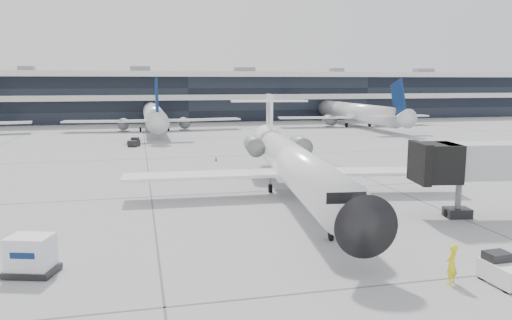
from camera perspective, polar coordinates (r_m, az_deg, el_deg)
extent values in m
plane|color=gray|center=(41.72, 2.00, -3.51)|extent=(220.00, 220.00, 0.00)
cube|color=black|center=(121.83, -8.25, 7.01)|extent=(170.00, 22.00, 10.00)
cylinder|color=white|center=(38.63, 4.57, -0.70)|extent=(6.04, 26.75, 2.99)
cone|color=black|center=(24.58, 11.31, -6.49)|extent=(3.33, 3.43, 2.99)
cone|color=white|center=(53.30, 1.44, 2.37)|extent=(3.23, 3.85, 2.84)
cube|color=white|center=(39.14, -6.17, -1.75)|extent=(12.30, 3.44, 0.24)
cube|color=white|center=(41.78, 13.99, -1.28)|extent=(12.51, 5.08, 0.24)
cylinder|color=slate|center=(47.11, -0.21, 1.63)|extent=(2.09, 3.93, 1.66)
cylinder|color=slate|center=(47.81, 5.08, 1.70)|extent=(2.09, 3.93, 1.66)
cube|color=white|center=(52.42, 1.56, 4.81)|extent=(0.64, 2.90, 4.98)
cube|color=white|center=(52.76, 1.49, 6.76)|extent=(8.13, 2.68, 0.18)
cylinder|color=black|center=(29.18, 8.55, -8.51)|extent=(0.27, 0.64, 0.62)
cylinder|color=black|center=(40.92, 1.64, -3.25)|extent=(0.35, 0.73, 0.71)
cylinder|color=black|center=(41.52, 6.19, -3.12)|extent=(0.35, 0.73, 0.71)
cube|color=black|center=(34.93, 20.10, -0.26)|extent=(2.76, 3.20, 2.50)
cylinder|color=slate|center=(36.03, 22.10, -4.15)|extent=(0.39, 0.39, 2.50)
cube|color=black|center=(36.24, 22.01, -5.60)|extent=(1.79, 1.50, 0.62)
imported|color=yellow|center=(24.47, 21.46, -11.01)|extent=(0.81, 0.72, 1.85)
cube|color=white|center=(25.46, 26.48, -11.50)|extent=(1.34, 2.17, 0.87)
cube|color=black|center=(25.61, 25.85, -9.96)|extent=(1.10, 0.91, 0.48)
cylinder|color=black|center=(25.77, 24.37, -11.86)|extent=(0.19, 0.43, 0.43)
cylinder|color=black|center=(26.44, 26.17, -11.46)|extent=(0.19, 0.43, 0.43)
cylinder|color=black|center=(24.70, 26.71, -12.93)|extent=(0.19, 0.43, 0.43)
cube|color=black|center=(26.37, -24.23, -11.46)|extent=(2.64, 2.25, 0.27)
cube|color=white|center=(26.08, -24.36, -9.56)|extent=(2.30, 1.98, 1.56)
cone|color=#EC430C|center=(57.22, -4.60, 0.16)|extent=(0.35, 0.35, 0.54)
cube|color=#EC430C|center=(57.26, -4.60, -0.09)|extent=(0.40, 0.40, 0.03)
cube|color=black|center=(71.87, -13.78, 1.90)|extent=(1.81, 2.21, 0.78)
cube|color=black|center=(72.20, -13.65, 2.36)|extent=(1.19, 1.11, 0.44)
cylinder|color=black|center=(72.73, -13.89, 1.75)|extent=(0.30, 0.41, 0.38)
cylinder|color=black|center=(72.34, -13.20, 1.74)|extent=(0.30, 0.41, 0.38)
cylinder|color=black|center=(71.48, -14.35, 1.61)|extent=(0.30, 0.41, 0.38)
cylinder|color=black|center=(71.08, -13.65, 1.60)|extent=(0.30, 0.41, 0.38)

